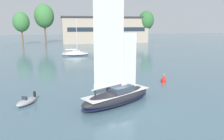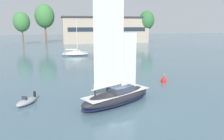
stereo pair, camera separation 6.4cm
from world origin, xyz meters
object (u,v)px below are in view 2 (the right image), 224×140
Objects in this scene: tree_shore_left at (45,16)px; channel_buoy at (164,79)px; motor_tender at (27,101)px; sailboat_moored_near_marina at (75,53)px; sailboat_moored_outer_mooring at (120,46)px; sailboat_moored_far_slip at (130,57)px; tree_shore_center at (22,22)px; sailboat_main at (117,95)px; tree_shore_right at (147,20)px.

tree_shore_left reaches higher than channel_buoy.
motor_tender is at bearing -164.86° from channel_buoy.
sailboat_moored_outer_mooring reaches higher than sailboat_moored_near_marina.
sailboat_moored_far_slip is 2.21× the size of motor_tender.
tree_shore_center reaches higher than sailboat_moored_far_slip.
sailboat_moored_far_slip reaches higher than channel_buoy.
channel_buoy is at bearing 15.14° from motor_tender.
tree_shore_left is 88.72m from channel_buoy.
sailboat_moored_outer_mooring is 55.08m from channel_buoy.
sailboat_main reaches higher than sailboat_moored_outer_mooring.
sailboat_moored_far_slip is at bearing 53.94° from motor_tender.
sailboat_moored_far_slip is (-26.71, -54.80, -11.53)m from tree_shore_right.
tree_shore_right is at bearing 47.17° from sailboat_moored_near_marina.
motor_tender is at bearing -81.01° from tree_shore_center.
sailboat_moored_near_marina is at bearing -75.89° from tree_shore_left.
sailboat_moored_outer_mooring is (19.39, 17.90, 0.06)m from sailboat_moored_near_marina.
sailboat_main is at bearing -113.75° from tree_shore_right.
tree_shore_right is 37.46m from sailboat_moored_outer_mooring.
sailboat_main is (-39.73, -90.29, -10.89)m from tree_shore_right.
tree_shore_center is (-10.35, -4.73, -2.96)m from tree_shore_left.
tree_shore_right reaches higher than sailboat_moored_outer_mooring.
motor_tender is 2.21× the size of channel_buoy.
tree_shore_center is 1.36× the size of sailboat_moored_near_marina.
tree_shore_right is 102.40m from motor_tender.
sailboat_moored_outer_mooring is (31.31, -29.50, -13.11)m from tree_shore_left.
tree_shore_right is at bearing 2.49° from tree_shore_center.
tree_shore_left is 64.40m from sailboat_moored_far_slip.
tree_shore_center reaches higher than channel_buoy.
sailboat_moored_near_marina reaches higher than motor_tender.
tree_shore_left reaches higher than sailboat_moored_far_slip.
tree_shore_center is 49.20m from sailboat_moored_near_marina.
sailboat_main is at bearing -81.17° from tree_shore_left.
sailboat_moored_outer_mooring is at bearing 65.03° from motor_tender.
tree_shore_center is at bearing 98.99° from motor_tender.
sailboat_moored_near_marina is 3.32× the size of motor_tender.
sailboat_moored_far_slip is 41.15m from motor_tender.
sailboat_moored_far_slip is at bearing 69.84° from sailboat_main.
motor_tender is at bearing -120.04° from tree_shore_right.
sailboat_main is (14.33, -92.22, -12.79)m from tree_shore_left.
sailboat_main is 13.11m from channel_buoy.
sailboat_moored_far_slip is 0.62× the size of sailboat_moored_outer_mooring.
motor_tender is at bearing -88.01° from tree_shore_left.
tree_shore_right reaches higher than tree_shore_center.
tree_shore_right is 2.23× the size of sailboat_moored_far_slip.
tree_shore_center is 1.26× the size of sailboat_moored_outer_mooring.
channel_buoy is (12.75, -36.77, -0.17)m from sailboat_moored_near_marina.
sailboat_moored_near_marina is at bearing -137.29° from sailboat_moored_outer_mooring.
sailboat_moored_near_marina is at bearing -62.44° from tree_shore_center.
motor_tender is (-24.22, -33.26, -0.12)m from sailboat_moored_far_slip.
sailboat_main reaches higher than sailboat_moored_near_marina.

